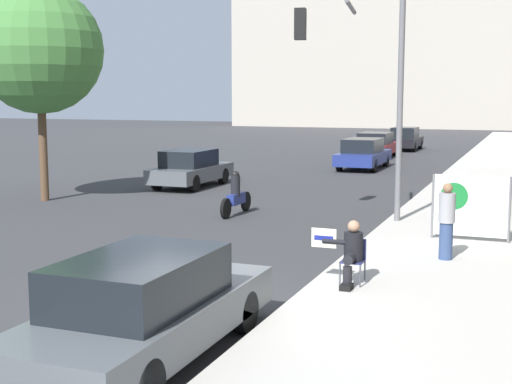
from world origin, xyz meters
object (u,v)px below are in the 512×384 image
jogger_on_sidewalk (447,221)px  traffic_light_pole (363,71)px  car_on_road_far_lane (405,139)px  parked_car_curbside (145,308)px  car_on_road_distant (376,145)px  car_on_road_midblock (363,154)px  seated_protester (351,251)px  street_tree_near_curb (39,50)px  protest_banner (470,206)px  car_on_road_nearest (191,168)px  motorcycle_on_road (236,196)px

jogger_on_sidewalk → traffic_light_pole: traffic_light_pole is taller
jogger_on_sidewalk → car_on_road_far_lane: bearing=-81.0°
parked_car_curbside → jogger_on_sidewalk: bearing=65.7°
car_on_road_distant → car_on_road_far_lane: (0.59, 6.38, 0.01)m
parked_car_curbside → car_on_road_midblock: size_ratio=1.02×
seated_protester → street_tree_near_curb: bearing=152.0°
protest_banner → parked_car_curbside: bearing=-110.5°
seated_protester → traffic_light_pole: (-1.39, 6.79, 3.43)m
traffic_light_pole → car_on_road_distant: (-4.12, 21.45, -3.48)m
jogger_on_sidewalk → street_tree_near_curb: size_ratio=0.22×
parked_car_curbside → car_on_road_distant: 32.70m
jogger_on_sidewalk → protest_banner: bearing=-99.4°
parked_car_curbside → car_on_road_midblock: 26.23m
traffic_light_pole → street_tree_near_curb: 11.12m
protest_banner → street_tree_near_curb: bearing=169.8°
protest_banner → street_tree_near_curb: street_tree_near_curb is taller
car_on_road_distant → car_on_road_far_lane: size_ratio=1.08×
car_on_road_distant → car_on_road_far_lane: car_on_road_far_lane is taller
car_on_road_nearest → street_tree_near_curb: (-2.98, -5.10, 4.31)m
seated_protester → car_on_road_midblock: size_ratio=0.25×
traffic_light_pole → protest_banner: bearing=-32.1°
car_on_road_distant → seated_protester: bearing=-79.0°
protest_banner → motorcycle_on_road: size_ratio=0.83×
parked_car_curbside → motorcycle_on_road: bearing=107.1°
street_tree_near_curb → parked_car_curbside: bearing=-47.5°
jogger_on_sidewalk → car_on_road_nearest: 14.66m
car_on_road_nearest → car_on_road_far_lane: size_ratio=1.00×
seated_protester → jogger_on_sidewalk: jogger_on_sidewalk is taller
seated_protester → car_on_road_midblock: (-4.76, 21.81, -0.03)m
seated_protester → car_on_road_nearest: 15.72m
car_on_road_nearest → car_on_road_far_lane: (4.57, 22.09, 0.02)m
seated_protester → motorcycle_on_road: (-5.27, 7.12, -0.21)m
car_on_road_midblock → car_on_road_far_lane: size_ratio=1.09×
street_tree_near_curb → motorcycle_on_road: bearing=-2.5°
car_on_road_distant → street_tree_near_curb: 22.36m
car_on_road_far_lane → motorcycle_on_road: 27.50m
motorcycle_on_road → car_on_road_nearest: bearing=128.0°
parked_car_curbside → car_on_road_far_lane: (-3.16, 38.87, 0.01)m
traffic_light_pole → car_on_road_midblock: (-3.37, 15.02, -3.46)m
parked_car_curbside → car_on_road_distant: parked_car_curbside is taller
car_on_road_nearest → street_tree_near_curb: size_ratio=0.60×
car_on_road_nearest → car_on_road_midblock: car_on_road_midblock is taller
car_on_road_distant → motorcycle_on_road: size_ratio=2.18×
seated_protester → motorcycle_on_road: size_ratio=0.54×
car_on_road_midblock → motorcycle_on_road: (-0.50, -14.69, -0.18)m
car_on_road_far_lane → protest_banner: bearing=-77.6°
traffic_light_pole → jogger_on_sidewalk: bearing=-56.1°
car_on_road_nearest → car_on_road_distant: size_ratio=0.92×
traffic_light_pole → parked_car_curbside: traffic_light_pole is taller
traffic_light_pole → street_tree_near_curb: bearing=176.7°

